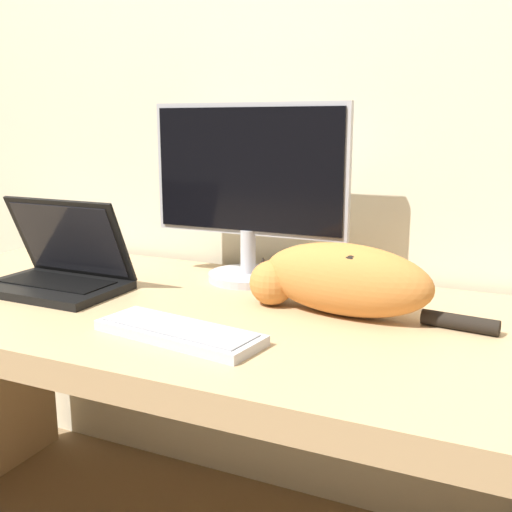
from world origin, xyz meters
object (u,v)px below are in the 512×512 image
(monitor, at_px, (248,188))
(external_keyboard, at_px, (179,332))
(laptop, at_px, (59,271))
(cat, at_px, (339,278))

(monitor, bearing_deg, external_keyboard, -81.83)
(external_keyboard, bearing_deg, laptop, 167.58)
(monitor, relative_size, laptop, 1.56)
(monitor, relative_size, external_keyboard, 1.50)
(laptop, xyz_separation_m, external_keyboard, (0.45, -0.17, -0.03))
(laptop, bearing_deg, cat, 9.19)
(external_keyboard, distance_m, cat, 0.37)
(cat, bearing_deg, laptop, -165.19)
(laptop, distance_m, cat, 0.70)
(cat, bearing_deg, monitor, 155.79)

